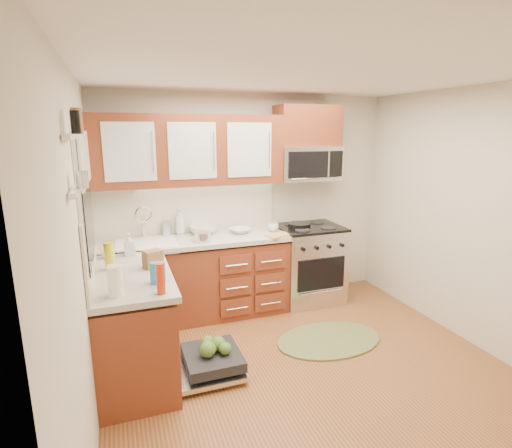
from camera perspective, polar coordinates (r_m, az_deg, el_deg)
name	(u,v)px	position (r m, az deg, el deg)	size (l,w,h in m)	color
floor	(312,373)	(3.79, 7.94, -20.29)	(3.50, 3.50, 0.00)	brown
ceiling	(322,73)	(3.19, 9.45, 20.57)	(3.50, 3.50, 0.00)	white
wall_back	(248,201)	(4.85, -1.10, 3.33)	(3.50, 0.04, 2.50)	beige
wall_left	(83,258)	(2.91, -23.52, -4.52)	(0.04, 3.50, 2.50)	beige
wall_right	(480,220)	(4.36, 29.39, 0.49)	(0.04, 3.50, 2.50)	beige
base_cabinet_back	(196,281)	(4.61, -8.52, -8.00)	(2.05, 0.60, 0.85)	brown
base_cabinet_left	(134,328)	(3.70, -17.04, -14.02)	(0.60, 1.25, 0.85)	brown
countertop_back	(195,240)	(4.45, -8.70, -2.34)	(2.07, 0.64, 0.05)	beige
countertop_left	(131,276)	(3.51, -17.40, -7.09)	(0.64, 1.27, 0.05)	beige
backsplash_back	(189,208)	(4.67, -9.52, 2.26)	(2.05, 0.02, 0.57)	silver
backsplash_left	(90,243)	(3.43, -22.68, -2.58)	(0.02, 1.25, 0.57)	silver
upper_cabinets	(189,150)	(4.43, -9.48, 10.36)	(2.05, 0.35, 0.75)	brown
cabinet_over_mw	(307,126)	(4.87, 7.36, 13.73)	(0.76, 0.35, 0.47)	brown
range	(309,263)	(5.01, 7.55, -5.62)	(0.76, 0.64, 0.95)	silver
microwave	(307,163)	(4.87, 7.34, 8.61)	(0.76, 0.38, 0.40)	silver
sink	(147,254)	(4.40, -15.34, -4.21)	(0.62, 0.50, 0.26)	white
dishwasher	(208,363)	(3.72, -6.87, -19.08)	(0.70, 0.60, 0.20)	silver
window	(85,202)	(3.33, -23.21, 2.95)	(0.03, 1.05, 1.05)	white
window_blind	(85,158)	(3.29, -23.30, 8.63)	(0.02, 0.96, 0.40)	white
shelf_upper	(70,137)	(2.44, -25.06, 11.24)	(0.04, 0.40, 0.03)	white
shelf_lower	(75,191)	(2.46, -24.39, 4.28)	(0.04, 0.40, 0.03)	white
rug	(329,340)	(4.28, 10.41, -15.97)	(1.10, 0.71, 0.02)	olive
skillet	(299,225)	(4.81, 6.20, -0.16)	(0.27, 0.27, 0.05)	black
stock_pot	(203,237)	(4.29, -7.65, -1.83)	(0.18, 0.18, 0.11)	silver
cutting_board	(279,235)	(4.49, 3.24, -1.61)	(0.28, 0.18, 0.02)	tan
canister	(167,228)	(4.59, -12.62, -0.61)	(0.11, 0.11, 0.17)	silver
paper_towel_roll	(115,281)	(3.04, -19.50, -7.69)	(0.11, 0.11, 0.23)	white
mustard_bottle	(109,256)	(3.60, -20.24, -4.37)	(0.08, 0.08, 0.24)	yellow
red_bottle	(161,279)	(2.98, -13.46, -7.61)	(0.06, 0.06, 0.23)	red
wooden_box	(153,259)	(3.57, -14.52, -4.83)	(0.15, 0.11, 0.15)	brown
blue_carton	(158,273)	(3.19, -13.86, -6.82)	(0.11, 0.06, 0.17)	#2A82C4
bowl_a	(240,230)	(4.62, -2.30, -0.92)	(0.24, 0.24, 0.06)	#999999
bowl_b	(203,230)	(4.61, -7.56, -0.82)	(0.31, 0.31, 0.10)	#999999
cup	(273,227)	(4.68, 2.45, -0.47)	(0.13, 0.13, 0.10)	#999999
soap_bottle_a	(180,222)	(4.62, -10.84, 0.34)	(0.11, 0.11, 0.29)	#999999
soap_bottle_b	(129,244)	(3.97, -17.65, -2.76)	(0.10, 0.10, 0.21)	#999999
soap_bottle_c	(108,250)	(3.95, -20.42, -3.51)	(0.12, 0.12, 0.15)	#999999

